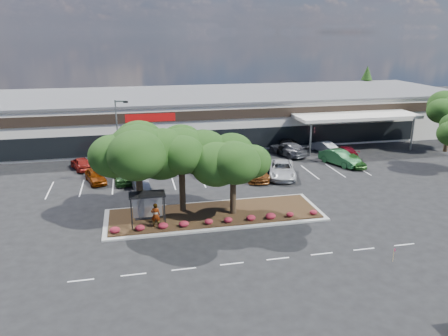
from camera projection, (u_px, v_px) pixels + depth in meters
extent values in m
plane|color=black|center=(251.00, 234.00, 33.11)|extent=(160.00, 160.00, 0.00)
cube|color=beige|center=(189.00, 115.00, 63.94)|extent=(80.00, 20.00, 6.00)
cube|color=#545457|center=(188.00, 94.00, 63.02)|extent=(80.40, 20.40, 0.30)
cube|color=black|center=(199.00, 116.00, 54.03)|extent=(80.00, 0.25, 1.20)
cube|color=black|center=(200.00, 141.00, 54.98)|extent=(60.00, 0.18, 2.60)
cube|color=#BA0D0D|center=(150.00, 118.00, 52.75)|extent=(6.00, 0.12, 1.00)
cube|color=beige|center=(356.00, 116.00, 55.92)|extent=(16.00, 5.00, 0.40)
cylinder|color=gray|center=(310.00, 140.00, 53.32)|extent=(0.24, 0.24, 4.20)
cylinder|color=gray|center=(412.00, 134.00, 56.15)|extent=(0.24, 0.24, 4.20)
cube|color=#A09F9B|center=(215.00, 215.00, 36.42)|extent=(18.00, 6.00, 0.15)
cube|color=#3C2B16|center=(215.00, 214.00, 36.38)|extent=(17.20, 5.20, 0.12)
cube|color=silver|center=(81.00, 280.00, 26.95)|extent=(1.60, 0.12, 0.01)
cube|color=silver|center=(134.00, 275.00, 27.60)|extent=(1.60, 0.12, 0.01)
cube|color=silver|center=(184.00, 269.00, 28.24)|extent=(1.60, 0.12, 0.01)
cube|color=silver|center=(232.00, 264.00, 28.89)|extent=(1.60, 0.12, 0.01)
cube|color=silver|center=(278.00, 259.00, 29.54)|extent=(1.60, 0.12, 0.01)
cube|color=silver|center=(322.00, 254.00, 30.19)|extent=(1.60, 0.12, 0.01)
cube|color=silver|center=(364.00, 249.00, 30.84)|extent=(1.60, 0.12, 0.01)
cube|color=silver|center=(404.00, 245.00, 31.49)|extent=(1.60, 0.12, 0.01)
cube|color=silver|center=(50.00, 190.00, 42.36)|extent=(0.12, 5.00, 0.01)
cube|color=silver|center=(82.00, 188.00, 42.97)|extent=(0.12, 5.00, 0.01)
cube|color=silver|center=(113.00, 186.00, 43.58)|extent=(0.12, 5.00, 0.01)
cube|color=silver|center=(143.00, 184.00, 44.19)|extent=(0.12, 5.00, 0.01)
cube|color=silver|center=(173.00, 182.00, 44.79)|extent=(0.12, 5.00, 0.01)
cube|color=silver|center=(202.00, 180.00, 45.40)|extent=(0.12, 5.00, 0.01)
cube|color=silver|center=(230.00, 178.00, 46.01)|extent=(0.12, 5.00, 0.01)
cube|color=silver|center=(257.00, 176.00, 46.62)|extent=(0.12, 5.00, 0.01)
cube|color=silver|center=(284.00, 174.00, 47.23)|extent=(0.12, 5.00, 0.01)
cube|color=silver|center=(310.00, 172.00, 47.83)|extent=(0.12, 5.00, 0.01)
cube|color=silver|center=(335.00, 170.00, 48.44)|extent=(0.12, 5.00, 0.01)
cube|color=silver|center=(360.00, 169.00, 49.05)|extent=(0.12, 5.00, 0.01)
cylinder|color=black|center=(131.00, 208.00, 34.11)|extent=(0.08, 0.08, 2.50)
cylinder|color=black|center=(163.00, 206.00, 34.62)|extent=(0.08, 0.08, 2.50)
cylinder|color=black|center=(131.00, 215.00, 32.90)|extent=(0.08, 0.08, 2.50)
cylinder|color=black|center=(165.00, 212.00, 33.40)|extent=(0.08, 0.08, 2.50)
cube|color=black|center=(147.00, 194.00, 33.37)|extent=(2.75, 1.55, 0.10)
cube|color=silver|center=(147.00, 205.00, 34.33)|extent=(2.30, 0.03, 2.00)
cube|color=black|center=(148.00, 218.00, 34.23)|extent=(2.00, 0.35, 0.06)
cone|color=black|center=(366.00, 90.00, 79.72)|extent=(3.96, 3.96, 9.00)
imported|color=#594C47|center=(156.00, 215.00, 33.49)|extent=(0.78, 0.58, 1.95)
cube|color=#A09F9B|center=(121.00, 185.00, 43.08)|extent=(0.50, 0.50, 0.40)
cylinder|color=gray|center=(118.00, 143.00, 41.79)|extent=(0.14, 0.14, 8.25)
cube|color=gray|center=(120.00, 101.00, 40.86)|extent=(0.91, 0.57, 0.14)
cube|color=black|center=(125.00, 101.00, 41.17)|extent=(0.53, 0.46, 0.18)
cube|color=tan|center=(393.00, 255.00, 29.03)|extent=(0.03, 0.03, 0.95)
cube|color=#EE3E87|center=(395.00, 250.00, 28.92)|extent=(0.02, 0.14, 0.18)
imported|color=#652402|center=(96.00, 176.00, 44.36)|extent=(2.66, 4.34, 1.38)
imported|color=#1D431A|center=(123.00, 174.00, 44.56)|extent=(2.44, 4.96, 1.63)
imported|color=#57585E|center=(141.00, 183.00, 42.24)|extent=(1.93, 4.21, 1.34)
imported|color=silver|center=(203.00, 166.00, 47.21)|extent=(2.13, 4.89, 1.56)
imported|color=brown|center=(256.00, 170.00, 45.77)|extent=(3.13, 5.83, 1.61)
imported|color=navy|center=(258.00, 162.00, 48.87)|extent=(3.00, 5.72, 1.58)
imported|color=silver|center=(282.00, 169.00, 46.04)|extent=(4.23, 6.39, 1.63)
imported|color=#20531A|center=(353.00, 160.00, 49.70)|extent=(1.66, 4.11, 1.40)
imported|color=#22572D|center=(340.00, 158.00, 50.29)|extent=(3.55, 5.40, 1.68)
imported|color=maroon|center=(81.00, 163.00, 48.56)|extent=(2.99, 4.50, 1.42)
imported|color=#16125A|center=(162.00, 161.00, 48.83)|extent=(2.21, 5.26, 1.69)
imported|color=navy|center=(206.00, 156.00, 51.25)|extent=(3.03, 5.96, 1.61)
imported|color=white|center=(239.00, 149.00, 54.18)|extent=(3.62, 5.72, 1.54)
imported|color=#525359|center=(288.00, 149.00, 54.17)|extent=(4.03, 6.16, 1.66)
imported|color=black|center=(287.00, 145.00, 55.99)|extent=(4.49, 6.36, 1.71)
imported|color=silver|center=(323.00, 146.00, 55.95)|extent=(2.57, 4.38, 1.36)
imported|color=maroon|center=(346.00, 152.00, 53.46)|extent=(2.33, 4.80, 1.34)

